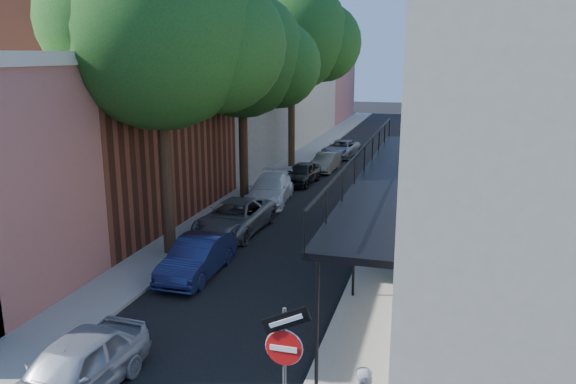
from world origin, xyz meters
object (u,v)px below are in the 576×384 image
Objects in this scene: parked_car_a at (73,370)px; parked_car_b at (197,257)px; oak_near at (174,34)px; parked_car_e at (302,173)px; oak_far at (300,37)px; parked_car_d at (270,189)px; sign_post at (284,353)px; parked_car_c at (235,217)px; parked_car_f at (326,162)px; oak_mid at (251,57)px; parked_car_g at (341,149)px.

parked_car_a is 7.06m from parked_car_b.
parked_car_e is at bearing 83.53° from oak_near.
oak_near is 3.16× the size of parked_car_e.
oak_far is at bearing 89.96° from oak_near.
sign_post is at bearing -78.39° from parked_car_d.
parked_car_c reaches higher than parked_car_f.
oak_near is at bearing -89.63° from oak_mid.
parked_car_c reaches higher than parked_car_g.
parked_car_a reaches higher than parked_car_c.
parked_car_e is (-0.33, 21.18, -0.07)m from parked_car_a.
oak_near is 2.45× the size of parked_car_d.
parked_car_e is (0.52, 4.44, -0.06)m from parked_car_d.
parked_car_a is at bearing -83.68° from parked_car_g.
oak_far is 20.36m from parked_car_b.
parked_car_c is at bearing -86.44° from parked_car_g.
parked_car_d is at bearing -6.59° from oak_mid.
parked_car_a is at bearing -83.40° from parked_car_c.
oak_far is at bearing 110.79° from parked_car_e.
parked_car_a is 30.25m from parked_car_g.
sign_post reaches higher than parked_car_f.
parked_car_d is at bearing 96.40° from parked_car_a.
parked_car_c is 18.57m from parked_car_g.
parked_car_d is 1.34× the size of parked_car_f.
oak_mid is at bearing 97.89° from parked_car_b.
parked_car_b reaches higher than parked_car_f.
parked_car_c is at bearing 114.81° from sign_post.
parked_car_d is 1.29× the size of parked_car_e.
oak_mid is 9.12m from oak_far.
oak_mid is 6.45m from parked_car_d.
oak_near is 17.82m from parked_car_f.
parked_car_f is at bearing 87.74° from parked_car_b.
oak_mid is 10.62m from parked_car_f.
parked_car_c is 5.03m from parked_car_d.
sign_post is at bearing -1.37° from parked_car_a.
parked_car_g is at bearing 81.44° from oak_mid.
oak_far reaches higher than oak_mid.
parked_car_e is at bearing -95.87° from parked_car_f.
parked_car_c is at bearing -96.09° from parked_car_d.
oak_mid is at bearing 103.43° from parked_car_c.
parked_car_e is 1.04× the size of parked_car_f.
parked_car_e is 0.84× the size of parked_car_g.
parked_car_f is at bearing 83.05° from oak_near.
parked_car_a is (1.71, -25.88, -7.58)m from oak_far.
parked_car_g is (0.57, 9.07, -0.01)m from parked_car_e.
oak_near is 8.01m from oak_mid.
parked_car_g is at bearing 89.47° from parked_car_c.
parked_car_a is 1.11× the size of parked_car_e.
sign_post is 19.14m from oak_mid.
parked_car_e is at bearing 94.40° from parked_car_a.
oak_far is 3.03× the size of parked_car_b.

